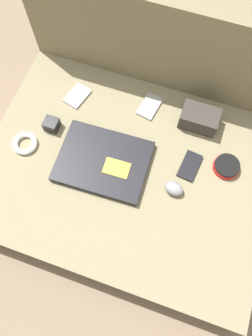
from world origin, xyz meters
The scene contains 12 objects.
ground_plane centered at (0.00, 0.00, 0.00)m, with size 8.00×8.00×0.00m, color #7A6651.
couch_seat centered at (0.00, 0.00, 0.07)m, with size 1.03×0.77×0.13m.
couch_backrest centered at (0.00, 0.48, 0.26)m, with size 1.03×0.20×0.51m.
laptop centered at (-0.09, 0.00, 0.15)m, with size 0.33×0.25×0.03m.
computer_mouse centered at (0.18, -0.02, 0.15)m, with size 0.07×0.06×0.04m.
speaker_puck centered at (0.33, 0.13, 0.15)m, with size 0.09×0.09×0.03m.
phone_silver centered at (-0.28, 0.23, 0.14)m, with size 0.09×0.11×0.01m.
phone_black centered at (0.21, 0.09, 0.14)m, with size 0.07×0.11×0.01m.
phone_small centered at (0.00, 0.28, 0.14)m, with size 0.08×0.12×0.01m.
camera_pouch centered at (0.19, 0.27, 0.17)m, with size 0.14×0.09×0.07m.
charger_brick centered at (-0.32, 0.07, 0.15)m, with size 0.05×0.05×0.04m.
cable_coil centered at (-0.38, -0.03, 0.14)m, with size 0.09×0.09×0.02m.
Camera 1 is at (0.14, -0.39, 1.22)m, focal length 35.00 mm.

